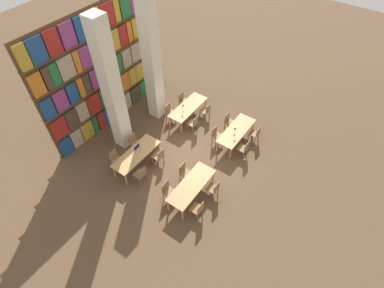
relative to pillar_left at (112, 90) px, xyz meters
The scene contains 27 objects.
ground_plane 4.30m from the pillar_left, 67.15° to the right, with size 40.00×40.00×0.00m, color brown.
bookshelf_bank 2.00m from the pillar_left, 52.67° to the left, with size 7.04×0.35×5.50m.
pillar_left is the anchor object (origin of this frame).
pillar_center 2.40m from the pillar_left, ahead, with size 0.61×0.61×6.00m.
reading_table_0 4.86m from the pillar_left, 97.88° to the right, with size 2.24×0.83×0.73m.
chair_0 5.65m from the pillar_left, 103.31° to the right, with size 0.42×0.40×0.86m.
chair_1 4.49m from the pillar_left, 108.30° to the right, with size 0.42×0.40×0.86m.
chair_2 5.53m from the pillar_left, 90.83° to the right, with size 0.42×0.40×0.86m.
chair_3 4.34m from the pillar_left, 91.15° to the right, with size 0.42×0.40×0.86m.
reading_table_1 5.62m from the pillar_left, 54.50° to the right, with size 2.24×0.83×0.73m.
chair_4 6.00m from the pillar_left, 63.38° to the right, with size 0.42×0.40×0.86m.
chair_5 4.94m from the pillar_left, 54.87° to the right, with size 0.42×0.40×0.86m.
chair_6 6.53m from the pillar_left, 53.91° to the right, with size 0.42×0.40×0.86m.
chair_7 5.57m from the pillar_left, 44.34° to the right, with size 0.42×0.40×0.86m.
desk_lamp_0 5.37m from the pillar_left, 57.50° to the right, with size 0.14×0.14×0.42m.
reading_table_2 2.82m from the pillar_left, 113.93° to the right, with size 2.24×0.83×0.73m.
chair_8 3.52m from the pillar_left, 119.26° to the right, with size 0.42×0.40×0.86m.
chair_9 2.90m from the pillar_left, 148.53° to the right, with size 0.42×0.40×0.86m.
chair_10 3.31m from the pillar_left, 90.95° to the right, with size 0.42×0.40×0.86m.
chair_11 2.64m from the pillar_left, 92.77° to the right, with size 0.42×0.40×0.86m.
laptop 2.57m from the pillar_left, 109.18° to the right, with size 0.32×0.22×0.21m.
reading_table_3 4.09m from the pillar_left, 25.95° to the right, with size 2.24×0.83×0.73m.
chair_12 4.15m from the pillar_left, 41.37° to the right, with size 0.42×0.40×0.86m.
chair_13 3.62m from the pillar_left, 17.33° to the right, with size 0.42×0.40×0.86m.
chair_14 4.86m from the pillar_left, 31.54° to the right, with size 0.42×0.40×0.86m.
chair_15 4.42m from the pillar_left, 12.27° to the right, with size 0.42×0.40×0.86m.
desk_lamp_1 3.60m from the pillar_left, 29.09° to the right, with size 0.14×0.14×0.42m.
Camera 1 is at (-7.06, -5.13, 10.23)m, focal length 28.00 mm.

